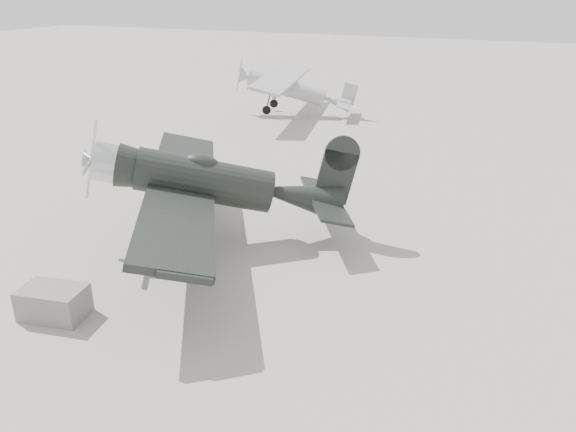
% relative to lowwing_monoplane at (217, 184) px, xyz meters
% --- Properties ---
extents(ground, '(160.00, 160.00, 0.00)m').
position_rel_lowwing_monoplane_xyz_m(ground, '(2.08, -3.74, -2.04)').
color(ground, gray).
rests_on(ground, ground).
extents(lowwing_monoplane, '(9.50, 11.27, 3.86)m').
position_rel_lowwing_monoplane_xyz_m(lowwing_monoplane, '(0.00, 0.00, 0.00)').
color(lowwing_monoplane, black).
rests_on(lowwing_monoplane, ground).
extents(highwing_monoplane, '(7.77, 10.87, 3.07)m').
position_rel_lowwing_monoplane_xyz_m(highwing_monoplane, '(-5.25, 18.69, -0.12)').
color(highwing_monoplane, '#97999C').
rests_on(highwing_monoplane, ground).
extents(equipment_block, '(1.79, 1.29, 0.82)m').
position_rel_lowwing_monoplane_xyz_m(equipment_block, '(-1.67, -5.74, -1.63)').
color(equipment_block, slate).
rests_on(equipment_block, ground).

